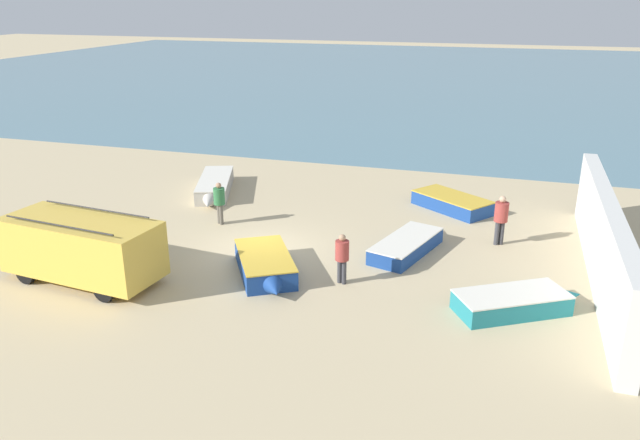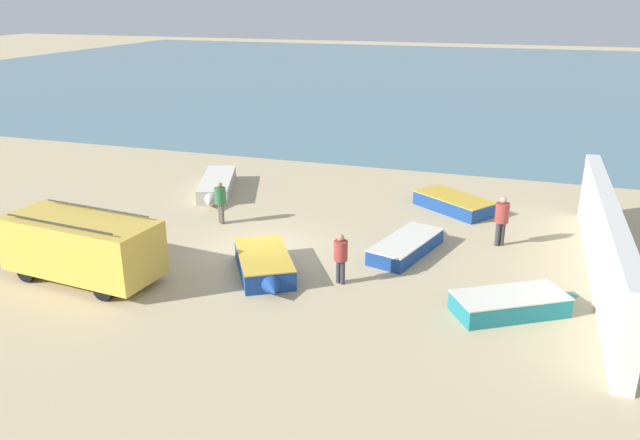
# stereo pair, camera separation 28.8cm
# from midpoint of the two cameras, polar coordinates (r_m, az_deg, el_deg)

# --- Properties ---
(ground_plane) EXTENTS (200.00, 200.00, 0.00)m
(ground_plane) POSITION_cam_midpoint_polar(r_m,az_deg,el_deg) (22.01, -5.81, -2.79)
(ground_plane) COLOR tan
(sea_water) EXTENTS (120.00, 80.00, 0.01)m
(sea_water) POSITION_cam_midpoint_polar(r_m,az_deg,el_deg) (71.59, 10.91, 12.85)
(sea_water) COLOR slate
(sea_water) RESTS_ON ground_plane
(harbor_wall) EXTENTS (0.50, 12.61, 2.57)m
(harbor_wall) POSITION_cam_midpoint_polar(r_m,az_deg,el_deg) (21.10, 24.13, -1.79)
(harbor_wall) COLOR silver
(harbor_wall) RESTS_ON ground_plane
(parked_van) EXTENTS (5.26, 2.54, 2.14)m
(parked_van) POSITION_cam_midpoint_polar(r_m,az_deg,el_deg) (20.68, -21.37, -2.32)
(parked_van) COLOR gold
(parked_van) RESTS_ON ground_plane
(fishing_rowboat_0) EXTENTS (2.70, 5.14, 0.66)m
(fishing_rowboat_0) POSITION_cam_midpoint_polar(r_m,az_deg,el_deg) (28.49, -9.90, 3.06)
(fishing_rowboat_0) COLOR #ADA89E
(fishing_rowboat_0) RESTS_ON ground_plane
(fishing_rowboat_1) EXTENTS (3.74, 2.80, 0.59)m
(fishing_rowboat_1) POSITION_cam_midpoint_polar(r_m,az_deg,el_deg) (18.54, 17.01, -7.18)
(fishing_rowboat_1) COLOR #1E757F
(fishing_rowboat_1) RESTS_ON ground_plane
(fishing_rowboat_2) EXTENTS (3.83, 3.16, 0.59)m
(fishing_rowboat_2) POSITION_cam_midpoint_polar(r_m,az_deg,el_deg) (26.56, 11.48, 1.63)
(fishing_rowboat_2) COLOR navy
(fishing_rowboat_2) RESTS_ON ground_plane
(fishing_rowboat_3) EXTENTS (2.96, 3.80, 0.66)m
(fishing_rowboat_3) POSITION_cam_midpoint_polar(r_m,az_deg,el_deg) (20.02, -5.42, -4.14)
(fishing_rowboat_3) COLOR navy
(fishing_rowboat_3) RESTS_ON ground_plane
(fishing_rowboat_4) EXTENTS (2.21, 4.19, 0.54)m
(fishing_rowboat_4) POSITION_cam_midpoint_polar(r_m,az_deg,el_deg) (21.89, 7.67, -2.24)
(fishing_rowboat_4) COLOR navy
(fishing_rowboat_4) RESTS_ON ground_plane
(fisherman_0) EXTENTS (0.48, 0.48, 1.82)m
(fisherman_0) POSITION_cam_midpoint_polar(r_m,az_deg,el_deg) (22.92, 15.88, 0.38)
(fisherman_0) COLOR #38383D
(fisherman_0) RESTS_ON ground_plane
(fisherman_1) EXTENTS (0.44, 0.44, 1.68)m
(fisherman_1) POSITION_cam_midpoint_polar(r_m,az_deg,el_deg) (24.42, -9.53, 1.87)
(fisherman_1) COLOR #5B564C
(fisherman_1) RESTS_ON ground_plane
(fisherman_2) EXTENTS (0.43, 0.43, 1.62)m
(fisherman_2) POSITION_cam_midpoint_polar(r_m,az_deg,el_deg) (19.13, 1.60, -3.15)
(fisherman_2) COLOR #38383D
(fisherman_2) RESTS_ON ground_plane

